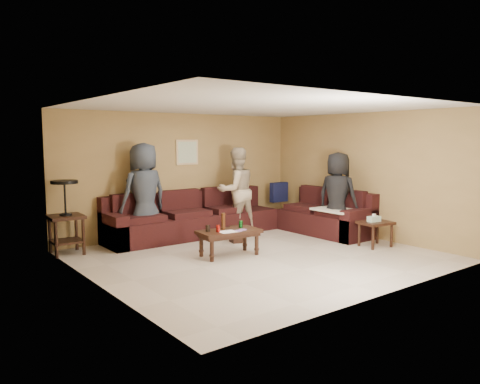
{
  "coord_description": "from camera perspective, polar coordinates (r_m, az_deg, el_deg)",
  "views": [
    {
      "loc": [
        -4.95,
        -5.97,
        1.97
      ],
      "look_at": [
        0.25,
        0.85,
        1.0
      ],
      "focal_mm": 35.0,
      "sensor_mm": 36.0,
      "label": 1
    }
  ],
  "objects": [
    {
      "name": "sectional_sofa",
      "position": [
        9.59,
        0.27,
        -3.42
      ],
      "size": [
        4.65,
        2.9,
        0.97
      ],
      "color": "black",
      "rests_on": "ground"
    },
    {
      "name": "waste_bin",
      "position": [
        9.02,
        -0.31,
        -5.16
      ],
      "size": [
        0.32,
        0.32,
        0.31
      ],
      "primitive_type": "cube",
      "rotation": [
        0.0,
        0.0,
        -0.28
      ],
      "color": "black",
      "rests_on": "ground"
    },
    {
      "name": "person_right",
      "position": [
        9.47,
        11.8,
        -0.42
      ],
      "size": [
        0.72,
        0.94,
        1.72
      ],
      "primitive_type": "imported",
      "rotation": [
        0.0,
        0.0,
        1.8
      ],
      "color": "black",
      "rests_on": "ground"
    },
    {
      "name": "room",
      "position": [
        7.76,
        2.34,
        4.18
      ],
      "size": [
        5.6,
        5.5,
        2.5
      ],
      "color": "beige",
      "rests_on": "ground"
    },
    {
      "name": "person_middle",
      "position": [
        9.81,
        -0.47,
        0.19
      ],
      "size": [
        0.92,
        0.74,
        1.8
      ],
      "primitive_type": "imported",
      "rotation": [
        0.0,
        0.0,
        3.07
      ],
      "color": "tan",
      "rests_on": "ground"
    },
    {
      "name": "side_table_right",
      "position": [
        8.95,
        16.17,
        -3.87
      ],
      "size": [
        0.63,
        0.55,
        0.62
      ],
      "rotation": [
        0.0,
        0.0,
        -0.15
      ],
      "color": "black",
      "rests_on": "ground"
    },
    {
      "name": "person_left",
      "position": [
        8.96,
        -11.61,
        -0.2
      ],
      "size": [
        1.0,
        0.72,
        1.91
      ],
      "primitive_type": "imported",
      "rotation": [
        0.0,
        0.0,
        3.26
      ],
      "color": "#2D343F",
      "rests_on": "ground"
    },
    {
      "name": "wall_art",
      "position": [
        9.85,
        -6.47,
        4.84
      ],
      "size": [
        0.52,
        0.04,
        0.52
      ],
      "color": "tan",
      "rests_on": "ground"
    },
    {
      "name": "end_table_left",
      "position": [
        8.54,
        -20.48,
        -2.73
      ],
      "size": [
        0.59,
        0.59,
        1.28
      ],
      "rotation": [
        0.0,
        0.0,
        -0.06
      ],
      "color": "black",
      "rests_on": "ground"
    },
    {
      "name": "coffee_table",
      "position": [
        7.94,
        -1.37,
        -5.13
      ],
      "size": [
        1.11,
        0.64,
        0.72
      ],
      "rotation": [
        0.0,
        0.0,
        -0.11
      ],
      "color": "black",
      "rests_on": "ground"
    }
  ]
}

